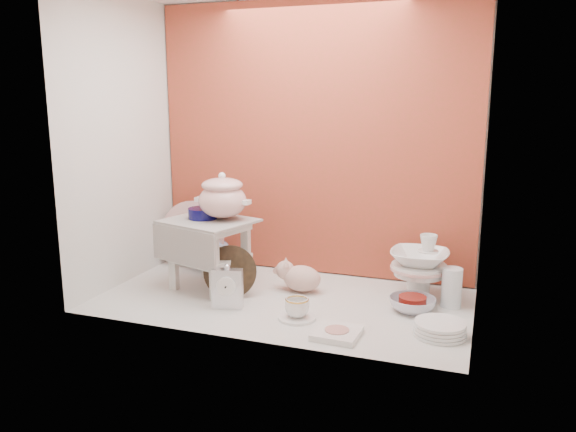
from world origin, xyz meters
name	(u,v)px	position (x,y,z in m)	size (l,w,h in m)	color
ground	(283,299)	(0.00, 0.00, 0.00)	(1.80, 1.80, 0.00)	silver
niche_shell	(295,108)	(0.00, 0.18, 0.93)	(1.86, 1.03, 1.53)	#A9362A
step_stool	(210,254)	(-0.42, 0.03, 0.18)	(0.42, 0.36, 0.37)	silver
soup_tureen	(222,196)	(-0.35, 0.06, 0.49)	(0.29, 0.29, 0.25)	white
cobalt_bowl	(203,213)	(-0.46, 0.05, 0.39)	(0.15, 0.15, 0.05)	#0A0945
floral_platter	(192,234)	(-0.69, 0.34, 0.20)	(0.39, 0.06, 0.39)	white
blue_white_vase	(207,245)	(-0.60, 0.36, 0.13)	(0.26, 0.26, 0.27)	silver
lacquer_tray	(230,272)	(-0.26, -0.05, 0.13)	(0.26, 0.07, 0.26)	black
mantel_clock	(227,287)	(-0.21, -0.20, 0.11)	(0.14, 0.05, 0.21)	silver
plush_pig	(302,278)	(0.05, 0.14, 0.07)	(0.25, 0.17, 0.15)	#CA9D8E
teacup_saucer	(297,318)	(0.15, -0.22, 0.01)	(0.17, 0.17, 0.01)	white
gold_rim_teacup	(297,307)	(0.15, -0.22, 0.06)	(0.11, 0.11, 0.09)	white
lattice_dish	(337,333)	(0.37, -0.34, 0.01)	(0.19, 0.19, 0.03)	white
dinner_plate_stack	(440,328)	(0.77, -0.18, 0.03)	(0.23, 0.23, 0.06)	white
crystal_bowl	(412,304)	(0.62, 0.06, 0.03)	(0.21, 0.21, 0.07)	silver
clear_glass_vase	(452,288)	(0.79, 0.18, 0.10)	(0.10, 0.10, 0.19)	silver
porcelain_tower	(419,266)	(0.62, 0.26, 0.16)	(0.29, 0.29, 0.33)	white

